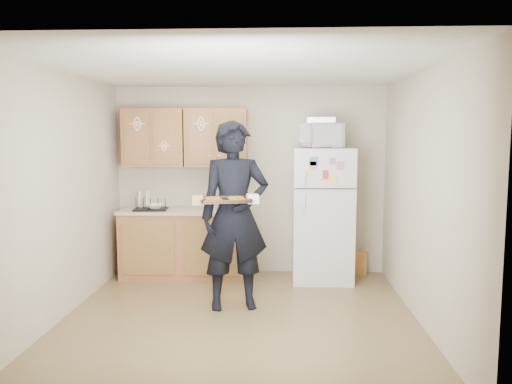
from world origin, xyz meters
TOP-DOWN VIEW (x-y plane):
  - floor at (0.00, 0.00)m, footprint 3.60×3.60m
  - ceiling at (0.00, 0.00)m, footprint 3.60×3.60m
  - wall_back at (0.00, 1.80)m, footprint 3.60×0.04m
  - wall_front at (0.00, -1.80)m, footprint 3.60×0.04m
  - wall_left at (-1.80, 0.00)m, footprint 0.04×3.60m
  - wall_right at (1.80, 0.00)m, footprint 0.04×3.60m
  - refrigerator at (0.95, 1.43)m, footprint 0.75×0.70m
  - base_cabinet at (-0.85, 1.48)m, footprint 1.60×0.60m
  - countertop at (-0.85, 1.48)m, footprint 1.64×0.64m
  - upper_cab_left at (-1.25, 1.61)m, footprint 0.80×0.33m
  - upper_cab_right at (-0.43, 1.61)m, footprint 0.80×0.33m
  - cereal_box at (1.47, 1.67)m, footprint 0.20×0.07m
  - person at (-0.08, 0.32)m, footprint 0.82×0.63m
  - baking_tray at (-0.14, 0.02)m, footprint 0.57×0.47m
  - pizza_front_left at (-0.24, -0.08)m, footprint 0.17×0.17m
  - pizza_front_right at (-0.01, -0.03)m, footprint 0.17×0.17m
  - pizza_back_left at (-0.28, 0.08)m, footprint 0.17×0.17m
  - pizza_back_right at (-0.05, 0.13)m, footprint 0.17×0.17m
  - microwave at (0.94, 1.38)m, footprint 0.60×0.45m
  - foil_pan at (0.93, 1.41)m, footprint 0.38×0.29m
  - dish_rack at (-1.26, 1.39)m, footprint 0.45×0.35m
  - bowl at (-1.20, 1.39)m, footprint 0.28×0.28m
  - soap_bottle at (-0.48, 1.40)m, footprint 0.09×0.10m

SIDE VIEW (x-z plane):
  - floor at x=0.00m, z-range 0.00..0.00m
  - cereal_box at x=1.47m, z-range 0.00..0.32m
  - base_cabinet at x=-0.85m, z-range 0.00..0.86m
  - refrigerator at x=0.95m, z-range 0.00..1.70m
  - countertop at x=-0.85m, z-range 0.86..0.90m
  - bowl at x=-1.20m, z-range 0.92..0.98m
  - dish_rack at x=-1.26m, z-range 0.90..1.07m
  - soap_bottle at x=-0.48m, z-range 0.90..1.07m
  - person at x=-0.08m, z-range 0.00..2.01m
  - baking_tray at x=-0.14m, z-range 1.19..1.23m
  - pizza_front_left at x=-0.24m, z-range 1.22..1.23m
  - pizza_front_right at x=-0.01m, z-range 1.22..1.23m
  - pizza_back_left at x=-0.28m, z-range 1.22..1.23m
  - pizza_back_right at x=-0.05m, z-range 1.22..1.23m
  - wall_back at x=0.00m, z-range 0.00..2.50m
  - wall_front at x=0.00m, z-range 0.00..2.50m
  - wall_left at x=-1.80m, z-range 0.00..2.50m
  - wall_right at x=1.80m, z-range 0.00..2.50m
  - upper_cab_left at x=-1.25m, z-range 1.45..2.20m
  - upper_cab_right at x=-0.43m, z-range 1.45..2.20m
  - microwave at x=0.94m, z-range 1.70..2.01m
  - foil_pan at x=0.93m, z-range 2.01..2.08m
  - ceiling at x=0.00m, z-range 2.50..2.50m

